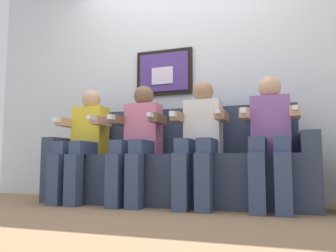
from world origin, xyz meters
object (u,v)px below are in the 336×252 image
Objects in this scene: person_leftmost at (83,139)px; person_right_center at (200,136)px; person_rightmost at (270,134)px; couch at (174,170)px; person_left_center at (138,137)px.

person_leftmost is 1.00× the size of person_right_center.
person_right_center is at bearing 180.00° from person_rightmost.
couch is 0.93m from person_rightmost.
person_leftmost and person_right_center have the same top height.
couch is at bearing 149.77° from person_right_center.
person_right_center reaches higher than couch.
person_left_center is 1.00× the size of person_rightmost.
person_rightmost reaches higher than couch.
person_leftmost is 1.00× the size of person_left_center.
couch is 0.93m from person_leftmost.
person_leftmost is 0.58m from person_left_center.
person_right_center and person_rightmost have the same top height.
person_leftmost is at bearing 180.00° from person_left_center.
person_right_center is at bearing 0.00° from person_leftmost.
person_left_center reaches higher than couch.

